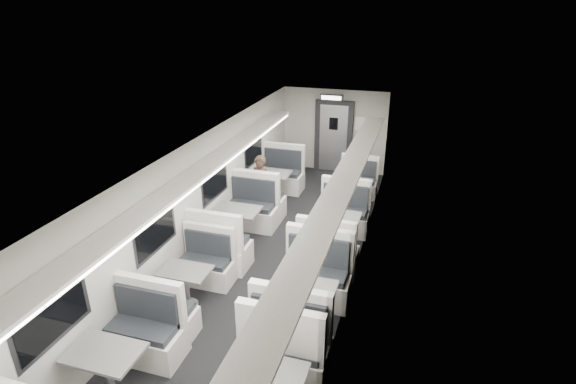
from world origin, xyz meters
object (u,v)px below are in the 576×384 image
Objects in this scene: booth_left_b at (237,226)px; booth_right_b at (336,232)px; booth_right_a at (353,194)px; vestibule_door at (333,137)px; booth_left_c at (187,287)px; booth_left_a at (271,187)px; booth_left_d at (109,375)px; exit_sign at (332,97)px; booth_right_c at (303,309)px; passenger at (260,187)px.

booth_right_b is at bearing 10.90° from booth_left_b.
vestibule_door is at bearing 113.19° from booth_right_a.
booth_left_a is at bearing 90.00° from booth_left_c.
booth_left_d is at bearing -90.00° from booth_left_b.
booth_left_c is 1.01× the size of booth_right_a.
booth_left_d is at bearing -90.00° from booth_left_c.
booth_right_b is (2.00, -1.79, -0.02)m from booth_left_a.
booth_right_a is 2.85m from exit_sign.
booth_left_b reaches higher than booth_left_d.
booth_right_c reaches higher than booth_left_c.
booth_right_c is 6.90m from exit_sign.
vestibule_door is (-1.00, 4.47, 0.64)m from booth_right_b.
booth_right_c is 4.06m from passenger.
booth_right_a is 2.63m from vestibule_door.
booth_left_d is 8.75m from exit_sign.
booth_right_c is (2.00, -4.37, 0.01)m from booth_left_a.
booth_right_a is at bearing 90.00° from booth_right_b.
booth_left_a is at bearing 105.64° from passenger.
booth_left_c is 3.19× the size of exit_sign.
booth_right_a is at bearing 66.72° from booth_left_c.
booth_left_c is 0.94× the size of vestibule_door.
booth_left_d is 0.99× the size of booth_right_b.
exit_sign is (-1.00, 1.85, 1.93)m from booth_right_a.
booth_right_c is at bearing -90.00° from booth_right_b.
booth_right_b reaches higher than booth_left_c.
booth_right_c is 3.78× the size of exit_sign.
booth_right_a is at bearing 44.33° from passenger.
booth_left_a is 2.68m from booth_right_b.
booth_left_c is 1.99m from booth_left_d.
vestibule_door reaches higher than booth_right_c.
passenger is at bearing -148.93° from booth_right_a.
booth_right_a is 4.72m from booth_right_c.
booth_left_b is 1.10× the size of vestibule_door.
booth_left_b is at bearing -101.64° from vestibule_door.
booth_right_c is at bearing -47.72° from booth_left_b.
booth_right_b is at bearing -12.60° from passenger.
vestibule_door is at bearing 90.00° from exit_sign.
passenger reaches higher than booth_right_a.
booth_right_c is at bearing -47.69° from passenger.
booth_left_b is 1.38m from passenger.
booth_right_b is at bearing -90.00° from booth_right_a.
booth_right_c is at bearing 43.80° from booth_left_d.
booth_left_d is 1.11× the size of booth_right_a.
passenger is 2.43× the size of exit_sign.
booth_right_b is (2.00, 4.50, 0.00)m from booth_left_d.
booth_right_c is (2.00, 1.92, 0.03)m from booth_left_d.
booth_left_a is 4.30m from booth_left_c.
passenger is (0.03, 1.34, 0.34)m from booth_left_b.
booth_left_d is 9.05m from vestibule_door.
exit_sign is (-1.00, 3.98, 1.88)m from booth_right_b.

